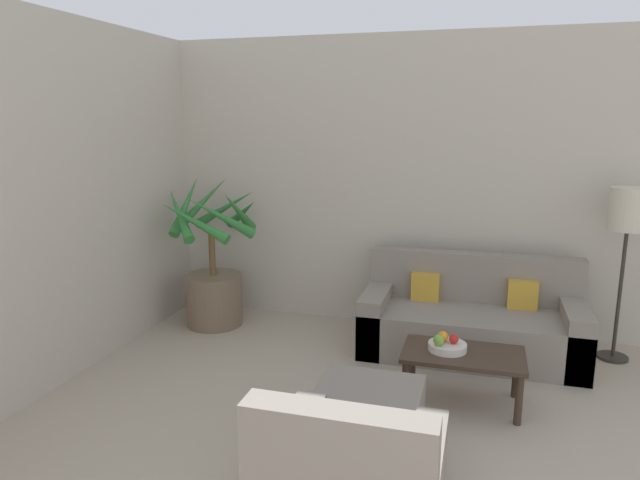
# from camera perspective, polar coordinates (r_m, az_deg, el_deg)

# --- Properties ---
(wall_back) EXTENTS (8.68, 0.06, 2.70)m
(wall_back) POSITION_cam_1_polar(r_m,az_deg,el_deg) (5.36, 22.29, 4.73)
(wall_back) COLOR #BCB2A3
(wall_back) RESTS_ON ground_plane
(potted_palm) EXTENTS (0.96, 0.97, 1.43)m
(potted_palm) POSITION_cam_1_polar(r_m,az_deg,el_deg) (5.52, -10.63, -3.46)
(potted_palm) COLOR brown
(potted_palm) RESTS_ON ground_plane
(sofa_loveseat) EXTENTS (1.79, 0.80, 0.81)m
(sofa_loveseat) POSITION_cam_1_polar(r_m,az_deg,el_deg) (5.02, 14.86, -7.98)
(sofa_loveseat) COLOR gray
(sofa_loveseat) RESTS_ON ground_plane
(floor_lamp) EXTENTS (0.30, 0.30, 1.42)m
(floor_lamp) POSITION_cam_1_polar(r_m,az_deg,el_deg) (5.10, 28.46, 1.92)
(floor_lamp) COLOR #2D2823
(floor_lamp) RESTS_ON ground_plane
(coffee_table) EXTENTS (0.82, 0.48, 0.38)m
(coffee_table) POSITION_cam_1_polar(r_m,az_deg,el_deg) (4.13, 14.10, -11.58)
(coffee_table) COLOR #38281E
(coffee_table) RESTS_ON ground_plane
(fruit_bowl) EXTENTS (0.26, 0.26, 0.05)m
(fruit_bowl) POSITION_cam_1_polar(r_m,az_deg,el_deg) (4.11, 12.62, -10.37)
(fruit_bowl) COLOR beige
(fruit_bowl) RESTS_ON coffee_table
(apple_red) EXTENTS (0.07, 0.07, 0.07)m
(apple_red) POSITION_cam_1_polar(r_m,az_deg,el_deg) (4.10, 13.23, -9.61)
(apple_red) COLOR red
(apple_red) RESTS_ON fruit_bowl
(apple_green) EXTENTS (0.08, 0.08, 0.08)m
(apple_green) POSITION_cam_1_polar(r_m,az_deg,el_deg) (4.04, 11.80, -9.76)
(apple_green) COLOR olive
(apple_green) RESTS_ON fruit_bowl
(orange_fruit) EXTENTS (0.07, 0.07, 0.07)m
(orange_fruit) POSITION_cam_1_polar(r_m,az_deg,el_deg) (4.12, 12.18, -9.40)
(orange_fruit) COLOR orange
(orange_fruit) RESTS_ON fruit_bowl
(ottoman) EXTENTS (0.62, 0.49, 0.40)m
(ottoman) POSITION_cam_1_polar(r_m,az_deg,el_deg) (3.59, 4.92, -17.21)
(ottoman) COLOR gray
(ottoman) RESTS_ON ground_plane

